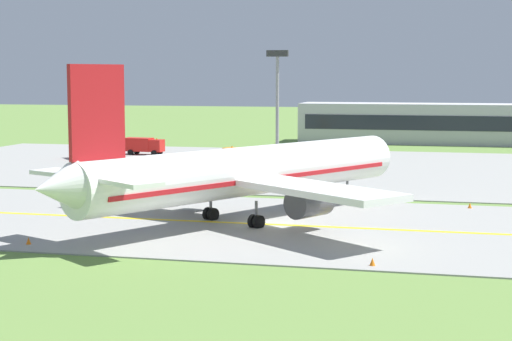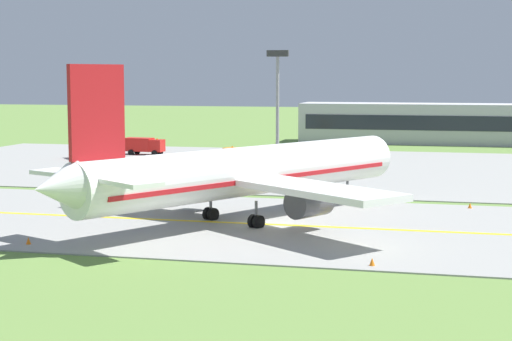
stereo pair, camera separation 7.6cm
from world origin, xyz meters
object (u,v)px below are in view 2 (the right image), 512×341
object	(u,v)px
airplane_lead	(246,172)
service_truck_baggage	(144,145)
service_truck_catering	(85,149)
apron_light_mast	(278,99)
service_truck_fuel	(227,158)

from	to	relation	value
airplane_lead	service_truck_baggage	size ratio (longest dim) A/B	5.87
service_truck_baggage	service_truck_catering	distance (m)	10.26
apron_light_mast	service_truck_fuel	bearing A→B (deg)	123.48
service_truck_baggage	apron_light_mast	world-z (taller)	apron_light_mast
apron_light_mast	service_truck_catering	bearing A→B (deg)	149.66
service_truck_catering	apron_light_mast	world-z (taller)	apron_light_mast
service_truck_baggage	service_truck_fuel	size ratio (longest dim) A/B	0.91
service_truck_fuel	apron_light_mast	size ratio (longest dim) A/B	0.46
airplane_lead	service_truck_catering	distance (m)	56.16
service_truck_fuel	service_truck_catering	xyz separation A→B (m)	(-22.06, 3.55, 0.35)
service_truck_catering	service_truck_baggage	bearing A→B (deg)	56.71
service_truck_baggage	service_truck_catering	world-z (taller)	same
airplane_lead	service_truck_baggage	xyz separation A→B (m)	(-29.38, 52.41, -2.60)
service_truck_fuel	apron_light_mast	distance (m)	20.05
service_truck_catering	apron_light_mast	xyz separation A→B (m)	(32.16, -18.83, 7.79)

